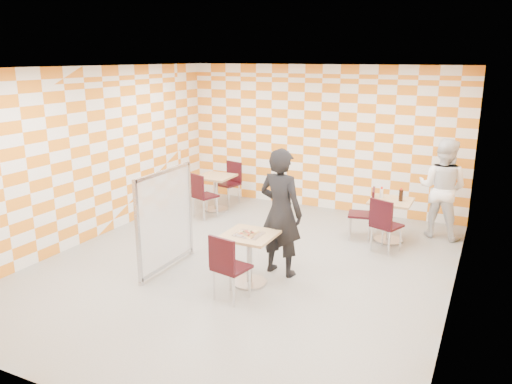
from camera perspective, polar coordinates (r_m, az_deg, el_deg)
room_shell at (r=7.87m, az=0.44°, el=3.13°), size 7.00×7.00×7.00m
main_table at (r=7.08m, az=-0.77°, el=-6.66°), size 0.70×0.70×0.75m
second_table at (r=9.00m, az=15.08°, el=-2.37°), size 0.70×0.70×0.75m
empty_table at (r=10.49m, az=-4.62°, el=0.60°), size 0.70×0.70×0.75m
chair_main_front at (r=6.57m, az=-3.32°, el=-8.13°), size 0.49×0.50×0.92m
chair_second_front at (r=8.43m, az=14.42°, el=-3.27°), size 0.55×0.55×0.92m
chair_second_side at (r=8.99m, az=12.49°, el=-1.99°), size 0.50×0.50×0.92m
chair_empty_near at (r=9.96m, az=-6.28°, el=-0.04°), size 0.54×0.55×0.92m
chair_empty_far at (r=10.97m, az=-2.87°, el=1.46°), size 0.51×0.52×0.92m
partition at (r=7.60m, az=-10.29°, el=-3.11°), size 0.08×1.38×1.55m
man_dark at (r=7.28m, az=2.84°, el=-2.34°), size 0.76×0.56×1.90m
man_white at (r=9.43m, az=20.50°, el=0.40°), size 0.99×0.84×1.79m
pizza_on_foil at (r=6.97m, az=-0.83°, el=-4.73°), size 0.40×0.40×0.04m
sport_bottle at (r=9.01m, az=14.15°, el=-0.10°), size 0.06×0.06×0.20m
soda_bottle at (r=8.89m, az=16.23°, el=-0.36°), size 0.07×0.07×0.23m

